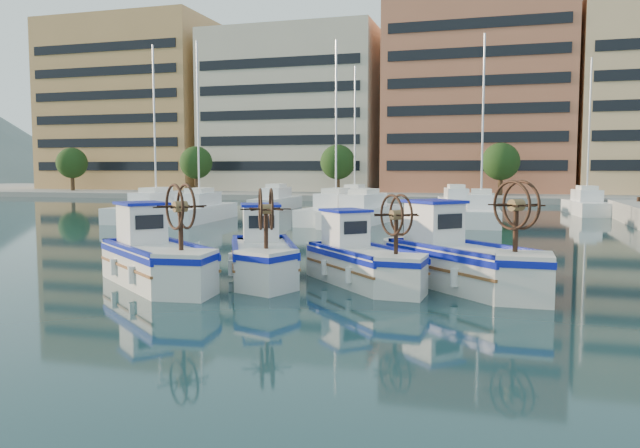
% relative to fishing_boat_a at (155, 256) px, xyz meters
% --- Properties ---
extents(ground, '(300.00, 300.00, 0.00)m').
position_rel_fishing_boat_a_xyz_m(ground, '(5.50, 0.05, -0.82)').
color(ground, '#17373E').
rests_on(ground, ground).
extents(waterfront, '(180.00, 40.00, 25.60)m').
position_rel_fishing_boat_a_xyz_m(waterfront, '(14.74, 65.09, 10.28)').
color(waterfront, gray).
rests_on(waterfront, ground).
extents(yacht_marina, '(36.72, 23.69, 11.50)m').
position_rel_fishing_boat_a_xyz_m(yacht_marina, '(1.61, 27.44, -0.29)').
color(yacht_marina, white).
rests_on(yacht_marina, ground).
extents(fishing_boat_a, '(4.75, 4.40, 2.98)m').
position_rel_fishing_boat_a_xyz_m(fishing_boat_a, '(0.00, 0.00, 0.00)').
color(fishing_boat_a, silver).
rests_on(fishing_boat_a, ground).
extents(fishing_boat_b, '(3.48, 4.70, 2.83)m').
position_rel_fishing_boat_a_xyz_m(fishing_boat_b, '(2.64, 1.84, -0.04)').
color(fishing_boat_b, silver).
rests_on(fishing_boat_b, ground).
extents(fishing_boat_c, '(4.06, 4.24, 2.70)m').
position_rel_fishing_boat_a_xyz_m(fishing_boat_c, '(5.79, 1.74, -0.08)').
color(fishing_boat_c, silver).
rests_on(fishing_boat_c, ground).
extents(fishing_boat_d, '(4.73, 4.76, 3.08)m').
position_rel_fishing_boat_a_xyz_m(fishing_boat_d, '(8.57, 2.02, 0.03)').
color(fishing_boat_d, silver).
rests_on(fishing_boat_d, ground).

